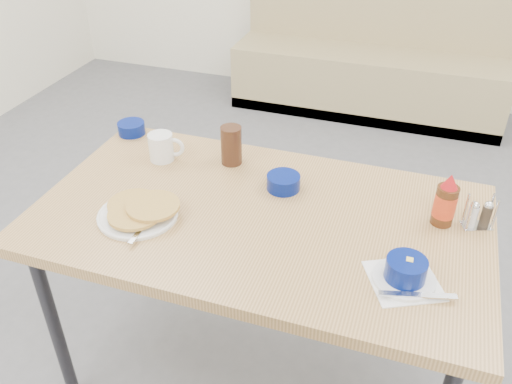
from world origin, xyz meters
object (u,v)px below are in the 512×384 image
(booth_bench, at_px, (370,62))
(coffee_mug, at_px, (162,147))
(butter_bowl, at_px, (283,182))
(condiment_caddy, at_px, (479,216))
(dining_table, at_px, (259,229))
(syrup_bottle, at_px, (445,203))
(pancake_plate, at_px, (139,211))
(creamer_bowl, at_px, (131,128))
(amber_tumbler, at_px, (231,145))
(grits_setting, at_px, (405,273))

(booth_bench, bearing_deg, coffee_mug, -100.52)
(butter_bowl, xyz_separation_m, condiment_caddy, (0.61, -0.01, 0.01))
(dining_table, height_order, condiment_caddy, condiment_caddy)
(coffee_mug, xyz_separation_m, syrup_bottle, (0.97, -0.07, 0.02))
(pancake_plate, bearing_deg, creamer_bowl, 121.95)
(dining_table, distance_m, pancake_plate, 0.38)
(coffee_mug, relative_size, butter_bowl, 1.15)
(pancake_plate, relative_size, coffee_mug, 2.06)
(amber_tumbler, distance_m, condiment_caddy, 0.84)
(booth_bench, distance_m, creamer_bowl, 2.33)
(grits_setting, distance_m, condiment_caddy, 0.36)
(amber_tumbler, bearing_deg, syrup_bottle, -10.00)
(booth_bench, height_order, amber_tumbler, booth_bench)
(coffee_mug, distance_m, grits_setting, 0.96)
(coffee_mug, distance_m, creamer_bowl, 0.25)
(booth_bench, height_order, dining_table, booth_bench)
(butter_bowl, bearing_deg, amber_tumbler, 155.21)
(amber_tumbler, bearing_deg, coffee_mug, -166.37)
(grits_setting, relative_size, syrup_bottle, 1.48)
(coffee_mug, height_order, grits_setting, coffee_mug)
(pancake_plate, bearing_deg, coffee_mug, 104.71)
(pancake_plate, distance_m, amber_tumbler, 0.43)
(creamer_bowl, bearing_deg, syrup_bottle, -10.02)
(condiment_caddy, bearing_deg, amber_tumbler, 151.93)
(pancake_plate, distance_m, butter_bowl, 0.48)
(butter_bowl, bearing_deg, pancake_plate, -142.39)
(grits_setting, relative_size, condiment_caddy, 2.42)
(pancake_plate, bearing_deg, amber_tumbler, 68.54)
(booth_bench, xyz_separation_m, syrup_bottle, (0.54, -2.40, 0.48))
(coffee_mug, xyz_separation_m, creamer_bowl, (-0.21, 0.14, -0.03))
(booth_bench, bearing_deg, condiment_caddy, -74.99)
(dining_table, bearing_deg, pancake_plate, -159.06)
(butter_bowl, bearing_deg, grits_setting, -37.14)
(syrup_bottle, bearing_deg, coffee_mug, 175.89)
(dining_table, distance_m, coffee_mug, 0.49)
(butter_bowl, distance_m, condiment_caddy, 0.61)
(dining_table, distance_m, amber_tumbler, 0.35)
(pancake_plate, xyz_separation_m, grits_setting, (0.80, -0.03, 0.01))
(coffee_mug, height_order, butter_bowl, coffee_mug)
(grits_setting, distance_m, syrup_bottle, 0.31)
(dining_table, relative_size, butter_bowl, 12.62)
(dining_table, bearing_deg, grits_setting, -19.90)
(pancake_plate, height_order, syrup_bottle, syrup_bottle)
(pancake_plate, distance_m, grits_setting, 0.81)
(dining_table, xyz_separation_m, condiment_caddy, (0.64, 0.15, 0.10))
(dining_table, bearing_deg, butter_bowl, 78.89)
(grits_setting, bearing_deg, butter_bowl, 142.86)
(coffee_mug, height_order, creamer_bowl, coffee_mug)
(booth_bench, distance_m, amber_tumbler, 2.33)
(coffee_mug, xyz_separation_m, condiment_caddy, (1.07, -0.05, -0.01))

